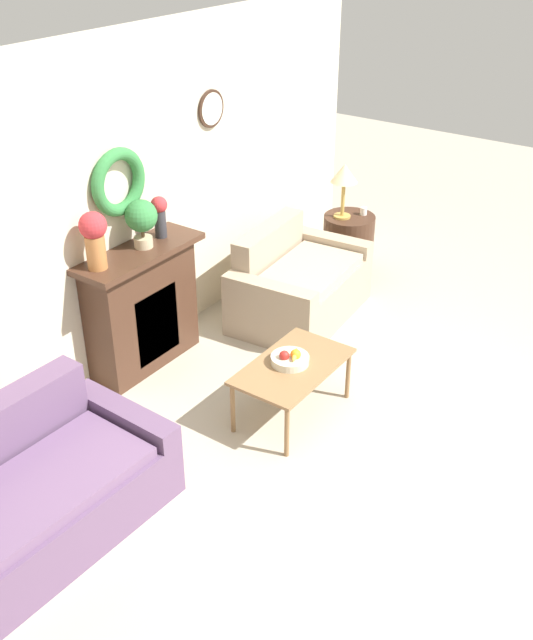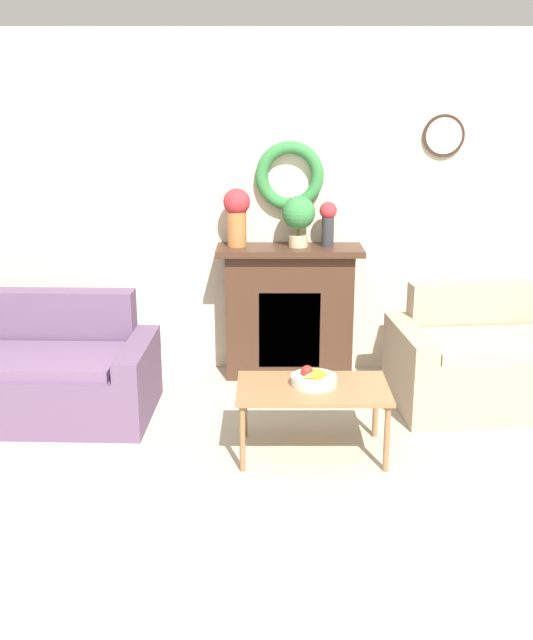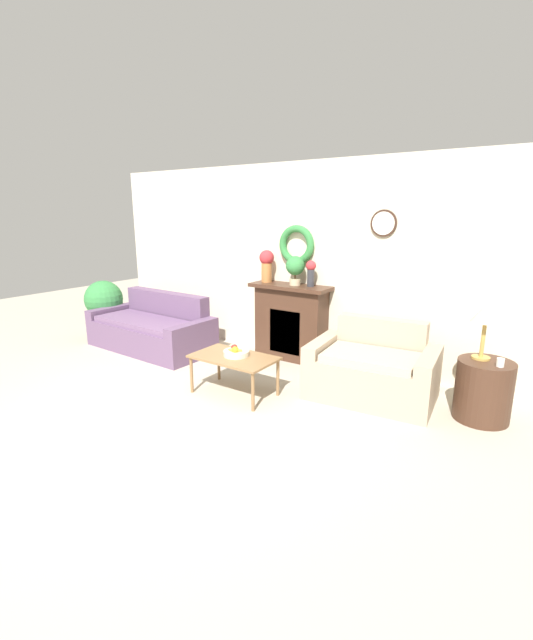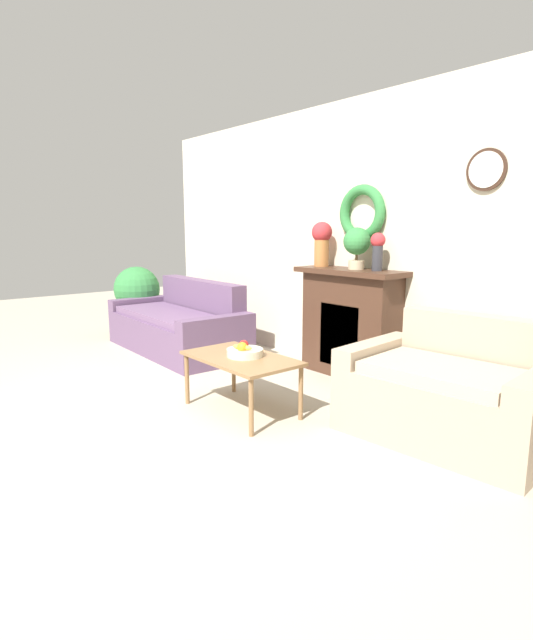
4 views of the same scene
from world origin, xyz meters
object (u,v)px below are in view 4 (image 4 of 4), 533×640
potted_plant_floor_by_couch (137,291)px  vase_on_mantel_left (322,241)px  couch_left (179,326)px  coffee_table (241,362)px  fireplace (350,322)px  loveseat_right (449,394)px  potted_plant_on_mantel (357,244)px  vase_on_mantel_right (378,249)px  fruit_bowl (245,351)px

potted_plant_floor_by_couch → vase_on_mantel_left: bearing=14.6°
couch_left → coffee_table: 2.21m
fireplace → loveseat_right: (1.44, -0.61, -0.23)m
loveseat_right → potted_plant_on_mantel: potted_plant_on_mantel is taller
coffee_table → loveseat_right: bearing=31.7°
vase_on_mantel_left → potted_plant_floor_by_couch: size_ratio=0.48×
vase_on_mantel_right → potted_plant_on_mantel: bearing=-175.0°
coffee_table → fireplace: bearing=94.4°
coffee_table → potted_plant_floor_by_couch: 3.40m
fireplace → fruit_bowl: 1.40m
coffee_table → potted_plant_on_mantel: 1.68m
potted_plant_on_mantel → loveseat_right: bearing=-23.4°
vase_on_mantel_right → potted_plant_floor_by_couch: (-3.51, -0.73, -0.68)m
coffee_table → vase_on_mantel_right: vase_on_mantel_right is taller
loveseat_right → vase_on_mantel_right: bearing=146.6°
loveseat_right → couch_left: bearing=177.6°
fireplace → potted_plant_floor_by_couch: bearing=-167.3°
vase_on_mantel_left → fireplace: bearing=-0.8°
fruit_bowl → loveseat_right: bearing=30.9°
couch_left → loveseat_right: size_ratio=1.42×
vase_on_mantel_left → coffee_table: bearing=-70.0°
fireplace → potted_plant_floor_by_couch: fireplace is taller
vase_on_mantel_left → vase_on_mantel_right: (0.71, 0.00, -0.06)m
vase_on_mantel_right → potted_plant_on_mantel: (-0.23, -0.02, 0.04)m
coffee_table → vase_on_mantel_left: (-0.52, 1.43, 0.92)m
fireplace → coffee_table: (0.11, -1.43, -0.13)m
vase_on_mantel_left → fruit_bowl: bearing=-69.4°
fruit_bowl → vase_on_mantel_right: bearing=82.7°
couch_left → fruit_bowl: (2.11, -0.62, 0.20)m
vase_on_mantel_left → potted_plant_floor_by_couch: 2.99m
couch_left → potted_plant_floor_by_couch: 1.26m
potted_plant_on_mantel → couch_left: bearing=-159.8°
fireplace → couch_left: bearing=-158.8°
couch_left → vase_on_mantel_right: 2.61m
loveseat_right → vase_on_mantel_left: vase_on_mantel_left is taller
potted_plant_floor_by_couch → fireplace: bearing=12.7°
couch_left → potted_plant_on_mantel: bearing=22.1°
fireplace → vase_on_mantel_right: vase_on_mantel_right is taller
loveseat_right → fruit_bowl: (-1.32, -0.79, 0.18)m
fireplace → fruit_bowl: (0.12, -1.40, -0.04)m
coffee_table → potted_plant_on_mantel: potted_plant_on_mantel is taller
vase_on_mantel_left → potted_plant_on_mantel: vase_on_mantel_left is taller
vase_on_mantel_left → potted_plant_on_mantel: bearing=-2.4°
coffee_table → fruit_bowl: fruit_bowl is taller
fireplace → potted_plant_floor_by_couch: size_ratio=1.23×
fruit_bowl → potted_plant_floor_by_couch: bearing=168.6°
loveseat_right → fruit_bowl: bearing=-154.3°
loveseat_right → vase_on_mantel_left: 2.20m
vase_on_mantel_right → potted_plant_floor_by_couch: 3.65m
loveseat_right → potted_plant_on_mantel: (-1.37, 0.59, 1.00)m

